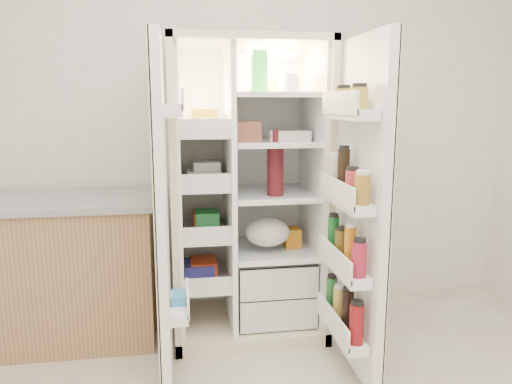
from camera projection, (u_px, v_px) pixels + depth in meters
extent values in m
cube|color=white|center=(232.00, 115.00, 3.29)|extent=(4.00, 0.02, 2.70)
cube|color=beige|center=(240.00, 182.00, 3.31)|extent=(0.92, 0.04, 1.80)
cube|color=beige|center=(175.00, 193.00, 2.92)|extent=(0.04, 0.70, 1.80)
cube|color=beige|center=(316.00, 189.00, 3.06)|extent=(0.04, 0.70, 1.80)
cube|color=beige|center=(246.00, 43.00, 2.83)|extent=(0.92, 0.70, 0.04)
cube|color=beige|center=(247.00, 320.00, 3.15)|extent=(0.92, 0.70, 0.08)
cube|color=white|center=(241.00, 180.00, 3.28)|extent=(0.84, 0.02, 1.68)
cube|color=white|center=(180.00, 189.00, 2.92)|extent=(0.02, 0.62, 1.68)
cube|color=white|center=(311.00, 186.00, 3.05)|extent=(0.02, 0.62, 1.68)
cube|color=white|center=(229.00, 188.00, 2.97)|extent=(0.03, 0.62, 1.68)
cube|color=silver|center=(271.00, 299.00, 3.13)|extent=(0.47, 0.52, 0.19)
cube|color=silver|center=(272.00, 270.00, 3.09)|extent=(0.47, 0.52, 0.19)
cube|color=#FFD18C|center=(271.00, 54.00, 2.91)|extent=(0.30, 0.30, 0.02)
cube|color=silver|center=(206.00, 277.00, 3.05)|extent=(0.28, 0.58, 0.02)
cube|color=silver|center=(205.00, 231.00, 3.00)|extent=(0.28, 0.58, 0.02)
cube|color=silver|center=(204.00, 184.00, 2.94)|extent=(0.28, 0.58, 0.02)
cube|color=silver|center=(203.00, 134.00, 2.89)|extent=(0.28, 0.58, 0.02)
cube|color=white|center=(271.00, 248.00, 3.08)|extent=(0.49, 0.58, 0.01)
cube|color=white|center=(271.00, 193.00, 3.02)|extent=(0.49, 0.58, 0.01)
cube|color=white|center=(272.00, 142.00, 2.96)|extent=(0.49, 0.58, 0.02)
cube|color=white|center=(272.00, 95.00, 2.91)|extent=(0.49, 0.58, 0.02)
cube|color=#EC4A21|center=(205.00, 268.00, 3.04)|extent=(0.16, 0.20, 0.10)
cube|color=#23803D|center=(204.00, 220.00, 2.98)|extent=(0.14, 0.18, 0.12)
cube|color=silver|center=(203.00, 176.00, 2.93)|extent=(0.20, 0.22, 0.07)
cube|color=gold|center=(202.00, 121.00, 2.87)|extent=(0.15, 0.16, 0.14)
cube|color=#37359F|center=(205.00, 269.00, 3.04)|extent=(0.18, 0.20, 0.09)
cube|color=#BE4621|center=(204.00, 222.00, 2.98)|extent=(0.14, 0.18, 0.10)
cube|color=silver|center=(203.00, 172.00, 2.93)|extent=(0.16, 0.16, 0.12)
sphere|color=orange|center=(254.00, 314.00, 3.04)|extent=(0.07, 0.07, 0.07)
sphere|color=orange|center=(267.00, 311.00, 3.09)|extent=(0.07, 0.07, 0.07)
sphere|color=orange|center=(284.00, 312.00, 3.07)|extent=(0.07, 0.07, 0.07)
sphere|color=orange|center=(258.00, 305.00, 3.18)|extent=(0.07, 0.07, 0.07)
sphere|color=orange|center=(274.00, 305.00, 3.18)|extent=(0.07, 0.07, 0.07)
ellipsoid|color=#457B29|center=(271.00, 266.00, 3.11)|extent=(0.26, 0.24, 0.11)
cylinder|color=#4B1015|center=(275.00, 170.00, 2.88)|extent=(0.10, 0.10, 0.30)
cylinder|color=#7D570D|center=(280.00, 182.00, 2.93)|extent=(0.05, 0.05, 0.15)
cube|color=green|center=(259.00, 72.00, 2.79)|extent=(0.08, 0.08, 0.24)
cylinder|color=white|center=(289.00, 84.00, 2.82)|extent=(0.12, 0.12, 0.11)
cylinder|color=gold|center=(273.00, 86.00, 2.97)|extent=(0.07, 0.07, 0.09)
cube|color=silver|center=(289.00, 136.00, 2.91)|extent=(0.25, 0.10, 0.06)
cube|color=#A05C40|center=(244.00, 131.00, 2.90)|extent=(0.19, 0.11, 0.12)
ellipsoid|color=silver|center=(268.00, 238.00, 2.98)|extent=(0.27, 0.25, 0.17)
cube|color=orange|center=(292.00, 237.00, 3.09)|extent=(0.10, 0.12, 0.12)
cube|color=white|center=(162.00, 213.00, 2.38)|extent=(0.05, 0.40, 1.72)
cube|color=beige|center=(157.00, 213.00, 2.38)|extent=(0.01, 0.40, 1.72)
cube|color=white|center=(179.00, 308.00, 2.48)|extent=(0.09, 0.32, 0.06)
cube|color=white|center=(173.00, 110.00, 2.30)|extent=(0.09, 0.32, 0.06)
cube|color=#338CCC|center=(179.00, 302.00, 2.48)|extent=(0.07, 0.12, 0.10)
cube|color=white|center=(362.00, 210.00, 2.45)|extent=(0.05, 0.58, 1.72)
cube|color=beige|center=(367.00, 210.00, 2.45)|extent=(0.01, 0.58, 1.72)
cube|color=white|center=(342.00, 329.00, 2.55)|extent=(0.11, 0.50, 0.05)
cube|color=white|center=(344.00, 268.00, 2.49)|extent=(0.11, 0.50, 0.05)
cube|color=white|center=(347.00, 201.00, 2.43)|extent=(0.11, 0.50, 0.05)
cube|color=white|center=(350.00, 114.00, 2.35)|extent=(0.11, 0.50, 0.05)
cylinder|color=maroon|center=(357.00, 324.00, 2.33)|extent=(0.07, 0.07, 0.20)
cylinder|color=black|center=(347.00, 311.00, 2.46)|extent=(0.06, 0.06, 0.22)
cylinder|color=gold|center=(339.00, 304.00, 2.59)|extent=(0.06, 0.06, 0.18)
cylinder|color=#20622B|center=(332.00, 294.00, 2.71)|extent=(0.06, 0.06, 0.19)
cylinder|color=#A21B32|center=(359.00, 260.00, 2.28)|extent=(0.07, 0.07, 0.17)
cylinder|color=orange|center=(350.00, 247.00, 2.40)|extent=(0.06, 0.06, 0.21)
cylinder|color=brown|center=(341.00, 245.00, 2.53)|extent=(0.07, 0.07, 0.16)
cylinder|color=#155C21|center=(333.00, 234.00, 2.65)|extent=(0.06, 0.06, 0.20)
cylinder|color=olive|center=(362.00, 189.00, 2.21)|extent=(0.07, 0.07, 0.14)
cylinder|color=#BC3033|center=(352.00, 185.00, 2.34)|extent=(0.07, 0.07, 0.14)
cylinder|color=black|center=(343.00, 172.00, 2.46)|extent=(0.06, 0.06, 0.23)
cylinder|color=beige|center=(335.00, 173.00, 2.59)|extent=(0.06, 0.06, 0.18)
cylinder|color=#A39128|center=(359.00, 98.00, 2.22)|extent=(0.08, 0.08, 0.10)
cylinder|color=olive|center=(343.00, 99.00, 2.43)|extent=(0.08, 0.08, 0.10)
cube|color=#A67653|center=(56.00, 273.00, 2.93)|extent=(1.17, 0.61, 0.84)
cube|color=gray|center=(50.00, 202.00, 2.85)|extent=(1.21, 0.64, 0.04)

